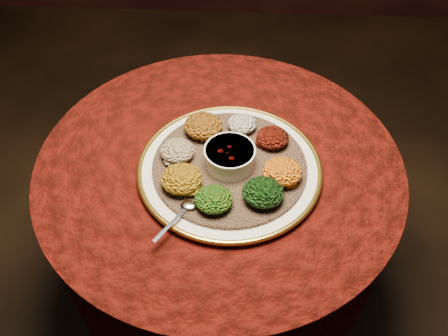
{
  "coord_description": "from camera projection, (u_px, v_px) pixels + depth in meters",
  "views": [
    {
      "loc": [
        0.06,
        -0.88,
        1.68
      ],
      "look_at": [
        0.01,
        -0.04,
        0.76
      ],
      "focal_mm": 40.0,
      "sensor_mm": 36.0,
      "label": 1
    }
  ],
  "objects": [
    {
      "name": "portion_ayib",
      "position": [
        242.0,
        124.0,
        1.33
      ],
      "size": [
        0.08,
        0.07,
        0.04
      ],
      "primitive_type": "ellipsoid",
      "color": "silver",
      "rests_on": "injera"
    },
    {
      "name": "spoon",
      "position": [
        186.0,
        208.0,
        1.15
      ],
      "size": [
        0.09,
        0.12,
        0.01
      ],
      "rotation": [
        0.0,
        0.0,
        -2.14
      ],
      "color": "silver",
      "rests_on": "injera"
    },
    {
      "name": "portion_kitfo",
      "position": [
        273.0,
        137.0,
        1.29
      ],
      "size": [
        0.09,
        0.08,
        0.04
      ],
      "primitive_type": "ellipsoid",
      "color": "black",
      "rests_on": "injera"
    },
    {
      "name": "platter",
      "position": [
        230.0,
        169.0,
        1.27
      ],
      "size": [
        0.47,
        0.47,
        0.02
      ],
      "rotation": [
        0.0,
        0.0,
        -0.01
      ],
      "color": "white",
      "rests_on": "table"
    },
    {
      "name": "injera",
      "position": [
        230.0,
        166.0,
        1.26
      ],
      "size": [
        0.44,
        0.44,
        0.01
      ],
      "primitive_type": "cylinder",
      "rotation": [
        0.0,
        0.0,
        0.13
      ],
      "color": "#8A6145",
      "rests_on": "platter"
    },
    {
      "name": "portion_gomen",
      "position": [
        263.0,
        192.0,
        1.16
      ],
      "size": [
        0.1,
        0.09,
        0.05
      ],
      "primitive_type": "ellipsoid",
      "color": "black",
      "rests_on": "injera"
    },
    {
      "name": "table",
      "position": [
        220.0,
        205.0,
        1.43
      ],
      "size": [
        0.96,
        0.96,
        0.73
      ],
      "color": "black",
      "rests_on": "ground"
    },
    {
      "name": "portion_kik",
      "position": [
        182.0,
        179.0,
        1.19
      ],
      "size": [
        0.1,
        0.1,
        0.05
      ],
      "primitive_type": "ellipsoid",
      "color": "#A66B0E",
      "rests_on": "injera"
    },
    {
      "name": "portion_shiro",
      "position": [
        203.0,
        126.0,
        1.31
      ],
      "size": [
        0.1,
        0.1,
        0.05
      ],
      "primitive_type": "ellipsoid",
      "color": "#915111",
      "rests_on": "injera"
    },
    {
      "name": "portion_tikil",
      "position": [
        282.0,
        172.0,
        1.21
      ],
      "size": [
        0.1,
        0.09,
        0.05
      ],
      "primitive_type": "ellipsoid",
      "color": "#B7630F",
      "rests_on": "injera"
    },
    {
      "name": "stew_bowl",
      "position": [
        230.0,
        156.0,
        1.23
      ],
      "size": [
        0.13,
        0.13,
        0.05
      ],
      "color": "white",
      "rests_on": "injera"
    },
    {
      "name": "portion_timatim",
      "position": [
        177.0,
        151.0,
        1.26
      ],
      "size": [
        0.09,
        0.08,
        0.04
      ],
      "primitive_type": "ellipsoid",
      "color": "maroon",
      "rests_on": "injera"
    },
    {
      "name": "portion_mixveg",
      "position": [
        214.0,
        199.0,
        1.15
      ],
      "size": [
        0.09,
        0.09,
        0.04
      ],
      "primitive_type": "ellipsoid",
      "color": "#AE370B",
      "rests_on": "injera"
    }
  ]
}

